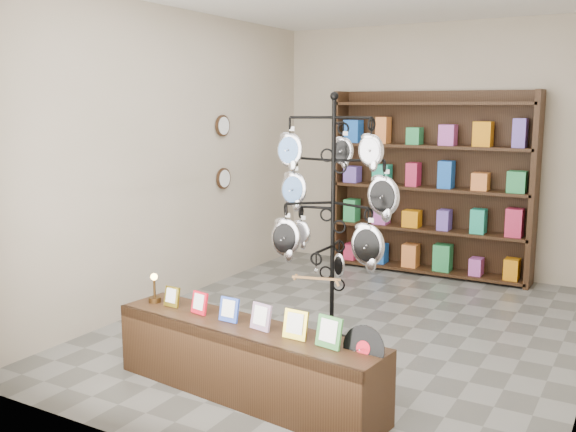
% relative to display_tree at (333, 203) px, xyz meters
% --- Properties ---
extents(ground, '(5.00, 5.00, 0.00)m').
position_rel_display_tree_xyz_m(ground, '(-0.04, 0.46, -1.23)').
color(ground, slate).
rests_on(ground, ground).
extents(room_envelope, '(5.00, 5.00, 5.00)m').
position_rel_display_tree_xyz_m(room_envelope, '(-0.04, 0.46, 0.62)').
color(room_envelope, '#B6A693').
rests_on(room_envelope, ground).
extents(display_tree, '(1.10, 1.04, 2.14)m').
position_rel_display_tree_xyz_m(display_tree, '(0.00, 0.00, 0.00)').
color(display_tree, black).
rests_on(display_tree, ground).
extents(front_shelf, '(2.15, 0.66, 0.75)m').
position_rel_display_tree_xyz_m(front_shelf, '(-0.10, -1.17, -0.97)').
color(front_shelf, black).
rests_on(front_shelf, ground).
extents(back_shelving, '(2.42, 0.36, 2.20)m').
position_rel_display_tree_xyz_m(back_shelving, '(-0.04, 2.76, -0.20)').
color(back_shelving, black).
rests_on(back_shelving, ground).
extents(wall_clocks, '(0.03, 0.24, 0.84)m').
position_rel_display_tree_xyz_m(wall_clocks, '(-2.01, 1.26, 0.27)').
color(wall_clocks, black).
rests_on(wall_clocks, ground).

